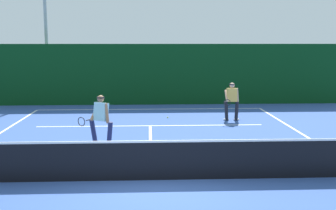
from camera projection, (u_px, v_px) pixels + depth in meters
ground_plane at (151, 180)px, 10.05m from camera, size 80.00×80.00×0.00m
court_line_baseline_far at (150, 109)px, 20.49m from camera, size 10.99×0.10×0.01m
court_line_service at (150, 126)px, 16.48m from camera, size 8.96×0.10×0.01m
court_line_centre at (151, 147)px, 13.21m from camera, size 0.10×6.40×0.01m
tennis_net at (151, 160)px, 9.98m from camera, size 12.03×0.09×1.08m
player_near at (101, 118)px, 13.15m from camera, size 1.12×0.78×1.65m
player_far at (232, 100)px, 17.45m from camera, size 0.81×0.88×1.61m
tennis_ball at (168, 117)px, 18.13m from camera, size 0.07×0.07×0.07m
back_fence_windscreen at (150, 74)px, 21.78m from camera, size 21.87×0.12×3.19m
light_pole at (45, 19)px, 22.93m from camera, size 0.55×0.44×7.39m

